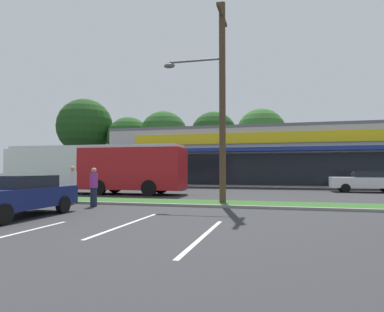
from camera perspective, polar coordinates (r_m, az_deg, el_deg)
grass_median at (r=17.35m, az=-9.03°, el=-7.47°), size 56.00×2.20×0.12m
curb_lip at (r=16.24m, az=-10.76°, el=-7.82°), size 56.00×0.24×0.12m
parking_stripe_2 at (r=9.79m, az=-28.67°, el=-11.63°), size 0.12×4.80×0.01m
parking_stripe_3 at (r=10.64m, az=-10.77°, el=-11.08°), size 0.12×4.80×0.01m
parking_stripe_4 at (r=8.72m, az=2.00°, el=-13.10°), size 0.12×4.80×0.01m
storefront_building at (r=38.51m, az=10.97°, el=-0.30°), size 29.43×14.48×5.86m
tree_far_left at (r=54.16m, az=-17.41°, el=4.71°), size 8.28×8.28×12.27m
tree_left at (r=51.10m, az=-10.51°, el=2.87°), size 6.30×6.30×9.35m
tree_mid_left at (r=47.20m, az=-4.75°, el=3.42°), size 6.64×6.64×9.64m
tree_mid at (r=47.86m, az=3.63°, el=3.51°), size 6.46×6.46×9.70m
tree_mid_right at (r=45.53m, az=11.46°, el=3.71°), size 6.44×6.44×9.58m
utility_pole at (r=16.32m, az=4.55°, el=9.97°), size 3.03×2.40×9.51m
city_bus at (r=24.27m, az=-15.87°, el=-1.89°), size 12.54×2.93×3.25m
bus_stop_bench at (r=18.48m, az=-25.96°, el=-5.57°), size 1.60×0.45×0.95m
car_1 at (r=27.85m, az=26.93°, el=-3.79°), size 4.70×1.87×1.50m
car_3 at (r=28.24m, az=-5.45°, el=-4.06°), size 4.18×1.92×1.46m
car_4 at (r=13.30m, az=-27.30°, el=-5.85°), size 2.00×4.68×1.43m
pedestrian_near_bench at (r=17.22m, az=-19.26°, el=-4.60°), size 0.36×0.36×1.80m
pedestrian_by_pole at (r=15.87m, az=-16.04°, el=-4.99°), size 0.35×0.35×1.72m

